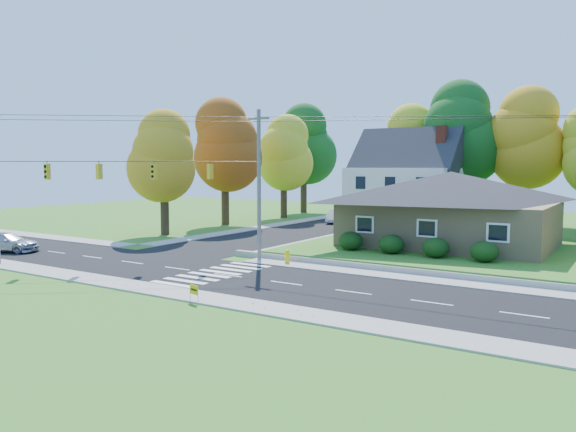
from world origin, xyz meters
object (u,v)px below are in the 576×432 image
silver_sedan (7,242)px  white_car (337,216)px  ranch_house (450,207)px  fire_hydrant (287,257)px

silver_sedan → white_car: bearing=-40.7°
ranch_house → silver_sedan: bearing=-147.0°
silver_sedan → fire_hydrant: 21.22m
ranch_house → fire_hydrant: ranch_house is taller
ranch_house → silver_sedan: size_ratio=3.06×
white_car → fire_hydrant: size_ratio=5.04×
silver_sedan → white_car: 33.51m
ranch_house → white_car: size_ratio=3.15×
ranch_house → silver_sedan: 32.69m
silver_sedan → white_car: white_car is taller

